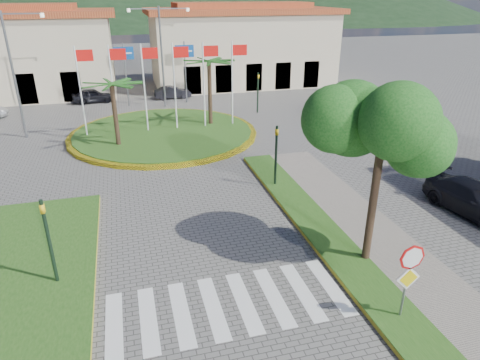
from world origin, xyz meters
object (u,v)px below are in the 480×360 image
object	(u,v)px
deciduous_tree	(384,125)
car_dark_b	(173,92)
stop_sign	(409,271)
roundabout_island	(164,133)
car_dark_a	(93,96)
car_side_right	(475,200)

from	to	relation	value
deciduous_tree	car_dark_b	bearing A→B (deg)	97.16
deciduous_tree	stop_sign	bearing A→B (deg)	-101.18
roundabout_island	car_dark_a	size ratio (longest dim) A/B	3.57
stop_sign	car_side_right	xyz separation A→B (m)	(7.10, 5.04, -1.10)
roundabout_island	deciduous_tree	world-z (taller)	deciduous_tree
car_dark_a	car_side_right	size ratio (longest dim) A/B	0.75
roundabout_island	deciduous_tree	xyz separation A→B (m)	(5.50, -17.00, 5.00)
deciduous_tree	car_side_right	bearing A→B (deg)	17.10
stop_sign	car_side_right	distance (m)	8.77
stop_sign	deciduous_tree	xyz separation A→B (m)	(0.60, 3.04, 3.38)
car_dark_b	car_dark_a	bearing A→B (deg)	86.20
stop_sign	car_dark_a	size ratio (longest dim) A/B	0.75
deciduous_tree	car_dark_a	size ratio (longest dim) A/B	1.91
roundabout_island	stop_sign	world-z (taller)	roundabout_island
car_dark_b	car_side_right	bearing A→B (deg)	-160.62
stop_sign	car_dark_b	distance (m)	31.06
car_dark_a	car_dark_b	xyz separation A→B (m)	(6.98, -0.25, -0.06)
stop_sign	car_dark_b	bearing A→B (deg)	95.36
car_dark_a	car_dark_b	distance (m)	6.99
stop_sign	roundabout_island	bearing A→B (deg)	103.73
deciduous_tree	car_side_right	xyz separation A→B (m)	(6.50, 2.00, -4.49)
roundabout_island	car_dark_a	bearing A→B (deg)	114.17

